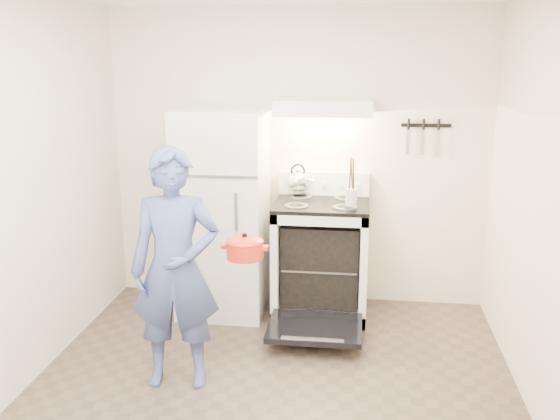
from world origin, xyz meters
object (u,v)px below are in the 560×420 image
(tea_kettle, at_px, (298,180))
(dutch_oven, at_px, (245,250))
(stove_body, at_px, (321,260))
(refrigerator, at_px, (223,212))
(person, at_px, (175,269))

(tea_kettle, height_order, dutch_oven, tea_kettle)
(stove_body, distance_m, dutch_oven, 1.10)
(dutch_oven, bearing_deg, stove_body, 63.34)
(stove_body, relative_size, dutch_oven, 2.84)
(refrigerator, xyz_separation_m, dutch_oven, (0.35, -0.90, -0.02))
(stove_body, height_order, person, person)
(stove_body, xyz_separation_m, tea_kettle, (-0.22, 0.22, 0.63))
(person, distance_m, dutch_oven, 0.51)
(tea_kettle, relative_size, person, 0.17)
(refrigerator, bearing_deg, stove_body, 1.77)
(stove_body, height_order, tea_kettle, tea_kettle)
(person, bearing_deg, tea_kettle, 58.63)
(tea_kettle, bearing_deg, stove_body, -45.10)
(refrigerator, distance_m, stove_body, 0.90)
(refrigerator, xyz_separation_m, stove_body, (0.81, 0.02, -0.39))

